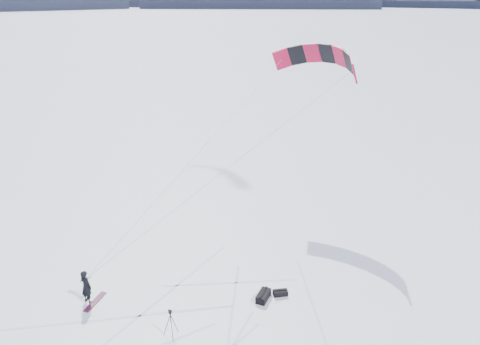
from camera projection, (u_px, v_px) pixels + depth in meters
ground at (192, 322)px, 19.86m from camera, size 1800.00×1800.00×0.00m
horizon_hills at (188, 246)px, 18.47m from camera, size 704.84×706.81×9.01m
snow_tracks at (191, 334)px, 19.15m from camera, size 17.62×14.39×0.01m
snowkiter at (88, 301)px, 21.15m from camera, size 0.59×0.70×1.63m
snowboard at (95, 302)px, 21.10m from camera, size 1.33×1.16×0.04m
tripod at (171, 320)px, 18.78m from camera, size 0.61×0.62×1.26m
gear_bag_a at (263, 296)px, 21.24m from camera, size 1.01×0.87×0.41m
gear_bag_b at (280, 293)px, 21.54m from camera, size 0.75×0.57×0.31m
power_kite at (320, 60)px, 27.75m from camera, size 16.96×6.06×8.93m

